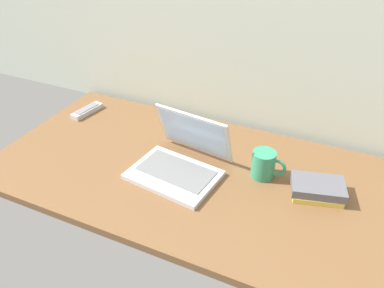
{
  "coord_description": "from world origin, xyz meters",
  "views": [
    {
      "loc": [
        0.4,
        -0.99,
        0.89
      ],
      "look_at": [
        -0.05,
        0.0,
        0.15
      ],
      "focal_mm": 34.65,
      "sensor_mm": 36.0,
      "label": 1
    }
  ],
  "objects_px": {
    "coffee_mug": "(264,164)",
    "remote_control_near": "(87,111)",
    "book_stack": "(317,189)",
    "laptop": "(181,160)"
  },
  "relations": [
    {
      "from": "laptop",
      "to": "book_stack",
      "type": "xyz_separation_m",
      "value": [
        0.48,
        0.07,
        -0.02
      ]
    },
    {
      "from": "remote_control_near",
      "to": "book_stack",
      "type": "height_order",
      "value": "book_stack"
    },
    {
      "from": "coffee_mug",
      "to": "remote_control_near",
      "type": "xyz_separation_m",
      "value": [
        -0.87,
        0.11,
        -0.04
      ]
    },
    {
      "from": "book_stack",
      "to": "remote_control_near",
      "type": "bearing_deg",
      "value": 172.57
    },
    {
      "from": "laptop",
      "to": "book_stack",
      "type": "height_order",
      "value": "laptop"
    },
    {
      "from": "coffee_mug",
      "to": "book_stack",
      "type": "xyz_separation_m",
      "value": [
        0.19,
        -0.02,
        -0.03
      ]
    },
    {
      "from": "remote_control_near",
      "to": "coffee_mug",
      "type": "bearing_deg",
      "value": -7.47
    },
    {
      "from": "coffee_mug",
      "to": "remote_control_near",
      "type": "relative_size",
      "value": 0.76
    },
    {
      "from": "remote_control_near",
      "to": "book_stack",
      "type": "xyz_separation_m",
      "value": [
        1.07,
        -0.14,
        0.01
      ]
    },
    {
      "from": "laptop",
      "to": "coffee_mug",
      "type": "xyz_separation_m",
      "value": [
        0.29,
        0.09,
        0.01
      ]
    }
  ]
}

